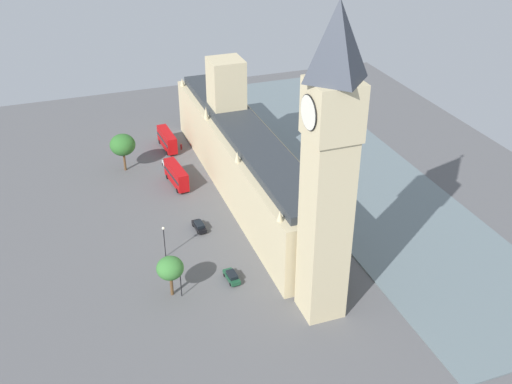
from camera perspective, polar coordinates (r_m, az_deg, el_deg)
ground_plane at (r=140.10m, az=-1.69°, el=-0.02°), size 147.04×147.04×0.00m
river_thames at (r=150.33m, az=8.88°, el=1.90°), size 31.57×132.33×0.25m
parliament_building at (r=137.87m, az=-1.13°, el=3.36°), size 12.46×77.04×27.00m
clock_tower at (r=92.12m, az=6.83°, el=2.27°), size 7.55×7.55×53.41m
double_decker_bus_opposite_hall at (r=160.72m, az=-8.31°, el=4.89°), size 3.15×10.63×4.75m
car_white_corner at (r=151.90m, az=-8.27°, el=2.59°), size 1.97×4.73×1.74m
double_decker_bus_far_end at (r=143.06m, az=-7.45°, el=1.61°), size 3.61×10.70×4.75m
car_black_midblock at (r=126.93m, az=-5.33°, el=-3.19°), size 2.14×4.87×1.74m
car_dark_green_trailing at (r=112.80m, az=-2.28°, el=-7.90°), size 2.16×4.76×1.74m
pedestrian_kerbside at (r=160.69m, az=-7.00°, el=4.24°), size 0.57×0.66×1.68m
plane_tree_by_river_gate at (r=149.93m, az=-12.37°, el=4.33°), size 6.09×6.09×9.42m
plane_tree_under_trees at (r=107.63m, az=-8.04°, el=-7.08°), size 4.81×4.81×7.86m
street_lamp_leading at (r=108.03m, az=-7.09°, el=-7.93°), size 0.56×0.56×5.88m
street_lamp_near_tower at (r=117.73m, az=-8.60°, el=-4.12°), size 0.56×0.56×6.86m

